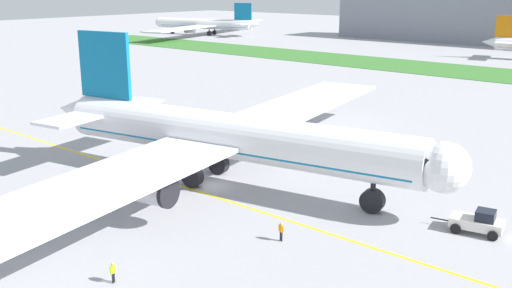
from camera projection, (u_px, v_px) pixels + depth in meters
ground_plane at (213, 185)px, 64.17m from camera, size 600.00×600.00×0.00m
apron_taxi_line at (197, 191)px, 62.43m from camera, size 280.00×0.36×0.01m
airliner_foreground at (225, 136)px, 63.32m from camera, size 50.32×81.10×15.95m
pushback_tug at (478, 222)px, 51.80m from camera, size 6.35×3.25×2.21m
ground_crew_wingwalker_port at (113, 270)px, 43.13m from camera, size 0.38×0.54×1.63m
ground_crew_marshaller_front at (281, 230)px, 50.14m from camera, size 0.58×0.36×1.71m
parked_airliner_far_left at (207, 24)px, 246.96m from camera, size 49.82×82.39×13.53m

